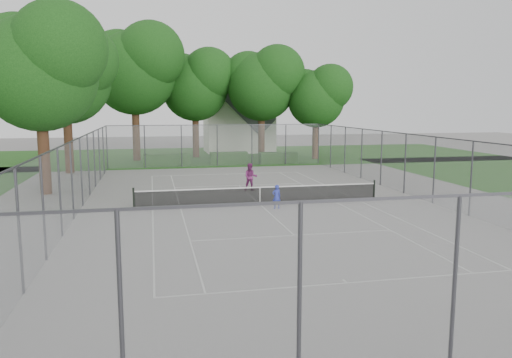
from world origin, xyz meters
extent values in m
plane|color=slate|center=(0.00, 0.00, 0.00)|extent=(120.00, 120.00, 0.00)
cube|color=#1E4D16|center=(0.00, 26.00, 0.00)|extent=(60.00, 20.00, 0.00)
cube|color=silver|center=(0.00, -11.88, 0.01)|extent=(10.97, 0.06, 0.01)
cube|color=silver|center=(0.00, 11.88, 0.01)|extent=(10.97, 0.06, 0.01)
cube|color=silver|center=(-5.49, 0.00, 0.01)|extent=(0.06, 23.77, 0.01)
cube|color=silver|center=(5.49, 0.00, 0.01)|extent=(0.06, 23.77, 0.01)
cube|color=silver|center=(-4.12, 0.00, 0.01)|extent=(0.06, 23.77, 0.01)
cube|color=silver|center=(4.12, 0.00, 0.01)|extent=(0.06, 23.77, 0.01)
cube|color=silver|center=(0.00, -6.40, 0.01)|extent=(8.23, 0.06, 0.01)
cube|color=silver|center=(0.00, 6.40, 0.01)|extent=(8.23, 0.06, 0.01)
cube|color=silver|center=(0.00, 0.00, 0.01)|extent=(0.06, 12.80, 0.01)
cube|color=silver|center=(0.00, -11.73, 0.01)|extent=(0.06, 0.30, 0.01)
cube|color=silver|center=(0.00, 11.73, 0.01)|extent=(0.06, 0.30, 0.01)
cylinder|color=black|center=(-6.39, 0.00, 0.55)|extent=(0.10, 0.10, 1.10)
cylinder|color=black|center=(6.39, 0.00, 0.55)|extent=(0.10, 0.10, 1.10)
cube|color=black|center=(0.00, 0.00, 0.45)|extent=(12.67, 0.01, 0.86)
cube|color=silver|center=(0.00, 0.00, 0.91)|extent=(12.77, 0.03, 0.06)
cube|color=silver|center=(0.00, 0.00, 0.44)|extent=(0.05, 0.02, 0.88)
cylinder|color=#38383D|center=(-9.00, 17.00, 1.75)|extent=(0.08, 0.08, 3.50)
cylinder|color=#38383D|center=(9.00, 17.00, 1.75)|extent=(0.08, 0.08, 3.50)
cube|color=slate|center=(0.00, -17.00, 1.75)|extent=(18.00, 0.02, 3.50)
cube|color=slate|center=(0.00, 17.00, 1.75)|extent=(18.00, 0.02, 3.50)
cube|color=slate|center=(-9.00, 0.00, 1.75)|extent=(0.02, 34.00, 3.50)
cube|color=slate|center=(9.00, 0.00, 1.75)|extent=(0.02, 34.00, 3.50)
cube|color=#38383D|center=(0.00, -17.00, 3.50)|extent=(18.00, 0.05, 0.05)
cube|color=#38383D|center=(0.00, 17.00, 3.50)|extent=(18.00, 0.05, 0.05)
cube|color=#38383D|center=(-9.00, 0.00, 3.50)|extent=(0.05, 34.00, 0.05)
cube|color=#38383D|center=(9.00, 0.00, 3.50)|extent=(0.05, 34.00, 0.05)
cylinder|color=#3B2215|center=(-6.83, 23.03, 2.69)|extent=(0.68, 0.68, 5.38)
sphere|color=#11390F|center=(-6.83, 23.03, 8.06)|extent=(7.65, 7.65, 7.65)
sphere|color=#11390F|center=(-5.30, 21.88, 9.59)|extent=(6.12, 6.12, 6.12)
sphere|color=#11390F|center=(-8.17, 23.99, 9.21)|extent=(5.74, 5.74, 5.74)
cylinder|color=#3B2215|center=(-1.12, 24.92, 2.27)|extent=(0.64, 0.64, 4.55)
sphere|color=#11390F|center=(-1.12, 24.92, 6.81)|extent=(6.46, 6.46, 6.46)
sphere|color=#11390F|center=(0.18, 23.95, 8.10)|extent=(5.17, 5.17, 5.17)
sphere|color=#11390F|center=(-2.25, 25.72, 7.78)|extent=(4.85, 4.85, 4.85)
cylinder|color=#3B2215|center=(5.08, 22.68, 2.30)|extent=(0.64, 0.64, 4.60)
sphere|color=#11390F|center=(5.08, 22.68, 6.90)|extent=(6.55, 6.55, 6.55)
sphere|color=#11390F|center=(6.39, 21.70, 8.21)|extent=(5.24, 5.24, 5.24)
sphere|color=#11390F|center=(3.94, 23.50, 7.88)|extent=(4.91, 4.91, 4.91)
cylinder|color=#3B2215|center=(10.07, 21.06, 1.91)|extent=(0.61, 0.61, 3.82)
sphere|color=#11390F|center=(10.07, 21.06, 5.73)|extent=(5.44, 5.44, 5.44)
sphere|color=#11390F|center=(11.16, 20.25, 6.82)|extent=(4.35, 4.35, 4.35)
sphere|color=#11390F|center=(9.12, 21.74, 6.54)|extent=(4.08, 4.08, 4.08)
cylinder|color=#3B2215|center=(-11.62, 15.03, 2.36)|extent=(0.65, 0.65, 4.71)
sphere|color=#11390F|center=(-11.62, 15.03, 7.06)|extent=(6.70, 6.70, 6.70)
sphere|color=#11390F|center=(-10.28, 14.03, 8.40)|extent=(5.36, 5.36, 5.36)
sphere|color=#11390F|center=(-12.79, 15.87, 8.07)|extent=(5.03, 5.03, 5.03)
cylinder|color=#3B2215|center=(-11.54, 5.64, 2.31)|extent=(0.64, 0.64, 4.61)
sphere|color=#11390F|center=(-11.54, 5.64, 6.91)|extent=(6.56, 6.56, 6.56)
sphere|color=#11390F|center=(-10.23, 4.66, 8.22)|extent=(5.25, 5.25, 5.25)
sphere|color=#11390F|center=(-12.69, 6.46, 7.89)|extent=(4.92, 4.92, 4.92)
cube|color=#204A17|center=(-4.20, 18.49, 0.50)|extent=(3.98, 1.19, 0.99)
cube|color=#204A17|center=(1.20, 18.53, 0.52)|extent=(3.30, 0.94, 1.04)
cube|color=#204A17|center=(5.53, 17.77, 0.50)|extent=(3.33, 1.22, 1.00)
cube|color=silver|center=(4.10, 30.03, 2.74)|extent=(7.32, 5.49, 5.49)
cube|color=#414146|center=(4.10, 30.03, 5.49)|extent=(7.24, 5.67, 7.24)
imported|color=#2E3AAE|center=(0.59, -1.20, 0.61)|extent=(0.48, 0.35, 1.21)
imported|color=#7A2864|center=(0.35, 4.27, 0.83)|extent=(0.90, 0.76, 1.67)
camera|label=1|loc=(-5.43, -24.93, 5.11)|focal=35.00mm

